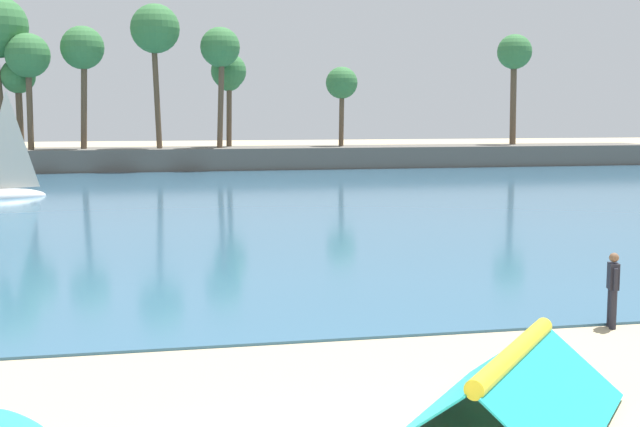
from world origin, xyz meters
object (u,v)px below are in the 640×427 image
person_at_waterline (613,288)px  surfboard (20,427)px  folded_kite (513,374)px  sailboat_toward_headland (1,186)px

person_at_waterline → surfboard: person_at_waterline is taller
folded_kite → surfboard: 7.40m
folded_kite → sailboat_toward_headland: 39.18m
folded_kite → person_at_waterline: size_ratio=2.85×
surfboard → sailboat_toward_headland: size_ratio=0.29×
person_at_waterline → surfboard: (-11.87, -3.58, -0.85)m
surfboard → sailboat_toward_headland: (-5.60, 35.63, 0.68)m
folded_kite → sailboat_toward_headland: sailboat_toward_headland is taller
folded_kite → surfboard: folded_kite is taller
person_at_waterline → surfboard: bearing=-163.2°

